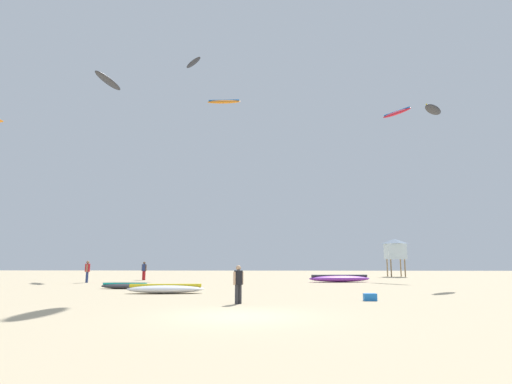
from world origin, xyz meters
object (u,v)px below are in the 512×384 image
Objects in this scene: kite_grounded_far at (339,279)px; lifeguard_tower at (395,249)px; person_foreground at (238,281)px; kite_aloft_0 at (193,63)px; kite_aloft_2 at (108,81)px; kite_aloft_6 at (433,110)px; kite_grounded_near at (125,286)px; cooler_box at (370,297)px; kite_grounded_mid at (166,289)px; kite_aloft_5 at (397,113)px; person_left at (87,270)px; kite_aloft_1 at (224,102)px; person_midground at (144,269)px.

kite_grounded_far is 1.26× the size of lifeguard_tower.
person_foreground is 33.49m from lifeguard_tower.
kite_grounded_far is 1.42× the size of kite_aloft_0.
kite_aloft_2 is 1.83× the size of kite_aloft_6.
kite_aloft_0 is at bearing 66.88° from kite_aloft_2.
cooler_box is (13.74, -7.52, -0.02)m from kite_grounded_near.
kite_grounded_mid is 0.94× the size of kite_aloft_2.
kite_grounded_near is 0.85× the size of kite_aloft_5.
kite_grounded_far is at bearing 164.95° from kite_aloft_6.
lifeguard_tower is at bearing 71.46° from cooler_box.
kite_grounded_far is at bearing 113.77° from person_foreground.
person_left reaches higher than cooler_box.
kite_grounded_mid is 1.17× the size of kite_aloft_0.
kite_aloft_1 is at bearing 175.43° from lifeguard_tower.
person_midground is 23.54m from kite_aloft_1.
person_left is 0.40× the size of kite_grounded_mid.
kite_grounded_near is 22.91m from kite_aloft_2.
kite_aloft_6 is (14.85, 15.66, 13.15)m from person_foreground.
kite_aloft_1 is at bearing 108.75° from cooler_box.
lifeguard_tower is 1.00× the size of kite_aloft_1.
kite_grounded_near is at bearing -143.37° from person_midground.
kite_grounded_far is 1.27× the size of kite_aloft_1.
kite_aloft_2 is (-0.94, 4.16, 18.07)m from person_left.
person_midground is (-10.18, 20.67, 0.05)m from person_foreground.
lifeguard_tower reaches higher than kite_grounded_far.
cooler_box is (19.28, -14.55, -0.86)m from person_left.
kite_aloft_2 is 30.04m from kite_aloft_6.
lifeguard_tower is (28.72, 13.60, 2.03)m from person_left.
kite_aloft_1 reaches higher than kite_aloft_6.
kite_grounded_far is 35.30m from kite_aloft_0.
person_left is (-3.28, -4.53, 0.05)m from person_midground.
kite_aloft_5 reaches higher than kite_aloft_6.
kite_grounded_near is 0.66× the size of kite_aloft_2.
person_midground is 27.09m from lifeguard_tower.
person_foreground reaches higher than kite_grounded_far.
kite_aloft_1 is 15.09m from kite_aloft_2.
person_left is 0.49× the size of kite_aloft_5.
person_left is at bearing 169.67° from person_midground.
kite_aloft_5 is (23.58, 18.62, 17.99)m from kite_grounded_near.
kite_aloft_2 is (-20.21, 18.71, 18.93)m from cooler_box.
person_midground is 5.59m from person_left.
lifeguard_tower is at bearing -9.47° from kite_aloft_0.
kite_aloft_2 is at bearing -113.12° from kite_aloft_0.
person_midground is 16.29m from kite_grounded_mid.
kite_aloft_6 reaches higher than lifeguard_tower.
kite_grounded_mid is at bearing -90.29° from kite_aloft_1.
lifeguard_tower reaches higher than cooler_box.
kite_aloft_6 is (29.25, -4.65, -5.02)m from kite_aloft_2.
person_left is at bearing 142.95° from cooler_box.
person_foreground is at bearing -82.23° from kite_aloft_1.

